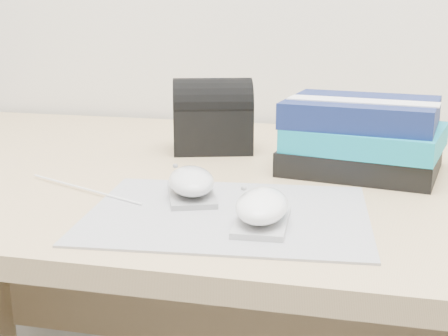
% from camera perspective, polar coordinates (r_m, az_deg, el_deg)
% --- Properties ---
extents(desk, '(1.60, 0.80, 0.73)m').
position_cam_1_polar(desk, '(1.12, 6.27, -11.26)').
color(desk, tan).
rests_on(desk, ground).
extents(mousepad, '(0.37, 0.30, 0.00)m').
position_cam_1_polar(mousepad, '(0.78, 0.36, -4.20)').
color(mousepad, gray).
rests_on(mousepad, desk).
extents(mouse_rear, '(0.09, 0.12, 0.05)m').
position_cam_1_polar(mouse_rear, '(0.84, -3.00, -1.42)').
color(mouse_rear, gray).
rests_on(mouse_rear, mousepad).
extents(mouse_front, '(0.07, 0.11, 0.05)m').
position_cam_1_polar(mouse_front, '(0.73, 3.50, -3.70)').
color(mouse_front, '#A9A9AC').
rests_on(mouse_front, mousepad).
extents(usb_cable, '(0.21, 0.10, 0.00)m').
position_cam_1_polar(usb_cable, '(0.90, -12.65, -1.86)').
color(usb_cable, white).
rests_on(usb_cable, mousepad).
extents(book_stack, '(0.26, 0.22, 0.11)m').
position_cam_1_polar(book_stack, '(1.00, 12.56, 2.86)').
color(book_stack, black).
rests_on(book_stack, desk).
extents(pouch, '(0.16, 0.13, 0.13)m').
position_cam_1_polar(pouch, '(1.11, -1.06, 4.78)').
color(pouch, black).
rests_on(pouch, desk).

